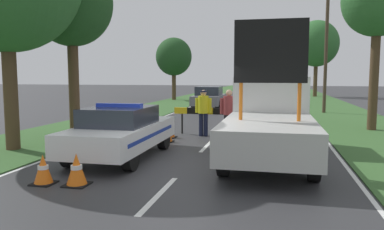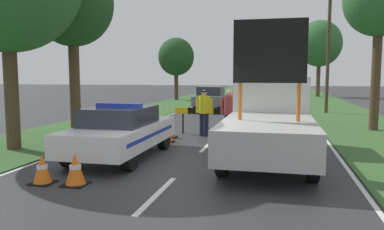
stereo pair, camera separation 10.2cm
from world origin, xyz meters
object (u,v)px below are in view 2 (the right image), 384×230
(police_officer, at_px, (204,109))
(queued_car_hatch_blue, at_px, (276,93))
(roadside_tree_near_left, at_px, (176,57))
(pedestrian_civilian, at_px, (229,110))
(traffic_cone_behind_barrier, at_px, (42,169))
(utility_pole, at_px, (329,38))
(queued_car_suv_grey, at_px, (211,98))
(roadside_tree_mid_left, at_px, (319,44))
(traffic_cone_near_truck, at_px, (168,133))
(queued_car_van_white, at_px, (269,105))
(traffic_cone_lane_edge, at_px, (169,128))
(traffic_cone_near_police, at_px, (75,169))
(police_car, at_px, (121,131))
(roadside_tree_mid_right, at_px, (380,1))
(road_barrier, at_px, (214,113))
(traffic_cone_centre_front, at_px, (296,129))
(roadside_tree_near_right, at_px, (72,5))
(work_truck, at_px, (270,117))

(police_officer, relative_size, queued_car_hatch_blue, 0.38)
(roadside_tree_near_left, bearing_deg, pedestrian_civilian, -69.62)
(traffic_cone_behind_barrier, height_order, utility_pole, utility_pole)
(queued_car_suv_grey, xyz_separation_m, roadside_tree_mid_left, (8.56, 18.07, 4.90))
(traffic_cone_near_truck, xyz_separation_m, utility_pole, (6.55, 11.76, 4.25))
(police_officer, distance_m, queued_car_van_white, 5.68)
(pedestrian_civilian, relative_size, queued_car_van_white, 0.45)
(traffic_cone_lane_edge, height_order, queued_car_van_white, queued_car_van_white)
(queued_car_hatch_blue, relative_size, roadside_tree_mid_left, 0.56)
(traffic_cone_near_police, bearing_deg, roadside_tree_mid_left, 77.07)
(police_car, height_order, roadside_tree_mid_right, roadside_tree_mid_right)
(traffic_cone_near_truck, bearing_deg, roadside_tree_mid_right, 30.60)
(pedestrian_civilian, relative_size, roadside_tree_mid_left, 0.22)
(queued_car_suv_grey, bearing_deg, police_car, 90.61)
(police_officer, xyz_separation_m, utility_pole, (5.57, 10.25, 3.50))
(traffic_cone_lane_edge, distance_m, queued_car_hatch_blue, 18.61)
(traffic_cone_near_police, distance_m, roadside_tree_mid_left, 37.23)
(traffic_cone_near_truck, height_order, traffic_cone_lane_edge, traffic_cone_lane_edge)
(road_barrier, distance_m, queued_car_suv_grey, 10.68)
(police_car, relative_size, roadside_tree_near_left, 0.78)
(traffic_cone_centre_front, relative_size, queued_car_van_white, 0.17)
(traffic_cone_near_police, bearing_deg, road_barrier, 77.25)
(road_barrier, height_order, queued_car_suv_grey, queued_car_suv_grey)
(traffic_cone_lane_edge, relative_size, queued_car_suv_grey, 0.17)
(police_car, xyz_separation_m, queued_car_hatch_blue, (4.06, 21.77, 0.11))
(pedestrian_civilian, relative_size, roadside_tree_near_right, 0.29)
(police_officer, bearing_deg, queued_car_hatch_blue, -123.26)
(roadside_tree_mid_left, bearing_deg, traffic_cone_near_truck, -104.43)
(road_barrier, height_order, police_officer, police_officer)
(utility_pole, bearing_deg, police_car, -116.22)
(road_barrier, xyz_separation_m, queued_car_suv_grey, (-1.98, 10.50, -0.04))
(traffic_cone_near_truck, distance_m, utility_pole, 14.12)
(traffic_cone_centre_front, bearing_deg, traffic_cone_near_police, -123.90)
(queued_car_van_white, height_order, roadside_tree_near_right, roadside_tree_near_right)
(traffic_cone_near_truck, xyz_separation_m, roadside_tree_mid_left, (7.86, 30.54, 5.42))
(work_truck, xyz_separation_m, police_officer, (-2.50, 3.02, -0.08))
(traffic_cone_centre_front, distance_m, queued_car_van_white, 5.17)
(work_truck, xyz_separation_m, queued_car_hatch_blue, (0.04, 20.63, -0.27))
(traffic_cone_near_truck, relative_size, utility_pole, 0.07)
(queued_car_hatch_blue, relative_size, roadside_tree_mid_right, 0.67)
(road_barrier, bearing_deg, traffic_cone_near_police, -95.08)
(police_car, xyz_separation_m, work_truck, (4.02, 1.13, 0.38))
(traffic_cone_near_truck, bearing_deg, queued_car_hatch_blue, 79.56)
(pedestrian_civilian, relative_size, traffic_cone_near_truck, 3.01)
(queued_car_van_white, distance_m, roadside_tree_near_right, 10.38)
(traffic_cone_lane_edge, bearing_deg, queued_car_suv_grey, 92.51)
(police_car, xyz_separation_m, traffic_cone_near_police, (0.16, -2.72, -0.41))
(queued_car_van_white, xyz_separation_m, queued_car_hatch_blue, (0.25, 12.42, 0.03))
(work_truck, bearing_deg, roadside_tree_mid_right, -123.40)
(traffic_cone_centre_front, relative_size, traffic_cone_lane_edge, 0.97)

